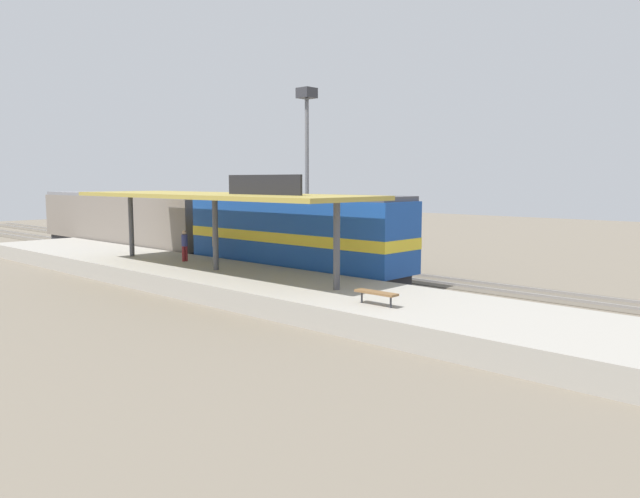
% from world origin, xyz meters
% --- Properties ---
extents(ground_plane, '(120.00, 120.00, 0.00)m').
position_xyz_m(ground_plane, '(2.00, 0.00, 0.00)').
color(ground_plane, '#706656').
extents(track_near, '(3.20, 110.00, 0.16)m').
position_xyz_m(track_near, '(0.00, 0.00, 0.03)').
color(track_near, '#5F5649').
rests_on(track_near, ground).
extents(track_far, '(3.20, 110.00, 0.16)m').
position_xyz_m(track_far, '(4.60, 0.00, 0.03)').
color(track_far, '#5F5649').
rests_on(track_far, ground).
extents(platform, '(6.00, 44.00, 0.90)m').
position_xyz_m(platform, '(-4.60, 0.00, 0.45)').
color(platform, '#9E998E').
rests_on(platform, ground).
extents(station_canopy, '(5.20, 18.00, 4.70)m').
position_xyz_m(station_canopy, '(-4.60, -0.09, 4.53)').
color(station_canopy, '#47474C').
rests_on(station_canopy, platform).
extents(platform_bench, '(0.44, 1.70, 0.50)m').
position_xyz_m(platform_bench, '(-6.00, -11.11, 1.34)').
color(platform_bench, '#333338').
rests_on(platform_bench, platform).
extents(locomotive, '(2.93, 14.43, 4.44)m').
position_xyz_m(locomotive, '(0.00, -0.89, 2.41)').
color(locomotive, '#28282D').
rests_on(locomotive, track_near).
extents(passenger_carriage_single, '(2.90, 20.00, 4.24)m').
position_xyz_m(passenger_carriage_single, '(0.00, 17.11, 2.31)').
color(passenger_carriage_single, '#28282D').
rests_on(passenger_carriage_single, track_near).
extents(freight_car, '(2.80, 12.00, 3.54)m').
position_xyz_m(freight_car, '(4.60, 2.58, 1.97)').
color(freight_car, '#28282D').
rests_on(freight_car, track_far).
extents(light_mast, '(1.10, 1.10, 11.70)m').
position_xyz_m(light_mast, '(7.80, 5.67, 8.40)').
color(light_mast, slate).
rests_on(light_mast, ground).
extents(person_waiting, '(0.34, 0.34, 1.71)m').
position_xyz_m(person_waiting, '(-2.57, 2.69, 1.85)').
color(person_waiting, '#4C4C51').
rests_on(person_waiting, platform).
extents(person_walking, '(0.34, 0.34, 1.71)m').
position_xyz_m(person_walking, '(-3.76, 3.88, 1.85)').
color(person_walking, maroon).
rests_on(person_walking, platform).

